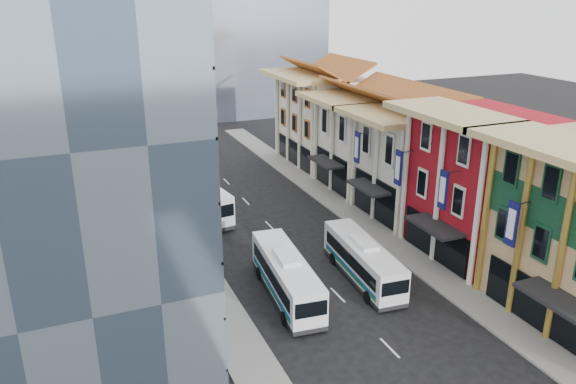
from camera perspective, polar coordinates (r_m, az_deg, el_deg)
name	(u,v)px	position (r m, az deg, el deg)	size (l,w,h in m)	color
sidewalk_right	(386,239)	(51.13, 9.93, -4.68)	(3.00, 90.00, 0.15)	slate
sidewalk_left	(200,273)	(45.01, -8.90, -8.18)	(3.00, 90.00, 0.15)	slate
shophouse_red	(481,185)	(48.49, 19.00, 0.66)	(8.00, 10.00, 12.00)	maroon
shophouse_cream_near	(413,165)	(55.82, 12.55, 2.66)	(8.00, 9.00, 10.00)	silver
shophouse_cream_mid	(366,143)	(63.06, 7.90, 4.92)	(8.00, 9.00, 10.00)	silver
shophouse_cream_far	(324,120)	(71.91, 3.68, 7.32)	(8.00, 12.00, 11.00)	silver
office_tower	(59,98)	(36.36, -22.21, 8.83)	(12.00, 26.00, 30.00)	#425468
office_block_far	(74,138)	(60.51, -20.94, 5.11)	(10.00, 18.00, 14.00)	gray
bus_left_near	(286,276)	(40.73, -0.16, -8.49)	(2.49, 10.65, 3.42)	white
bus_left_far	(197,196)	(56.07, -9.20, -0.40)	(2.75, 11.75, 3.77)	white
bus_right	(363,260)	(43.48, 7.62, -6.84)	(2.40, 10.24, 3.28)	white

